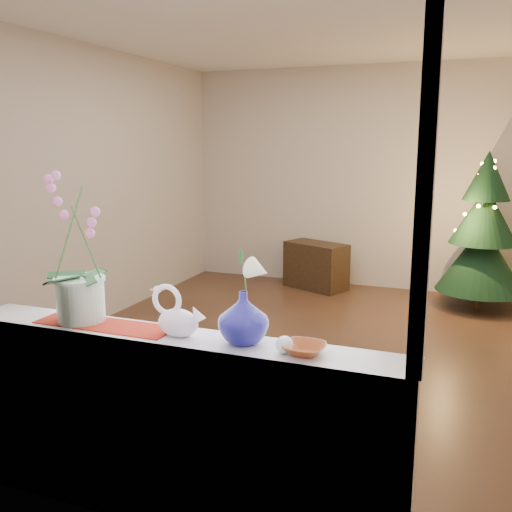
{
  "coord_description": "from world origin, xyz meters",
  "views": [
    {
      "loc": [
        1.25,
        -4.56,
        1.79
      ],
      "look_at": [
        0.03,
        -1.4,
        1.11
      ],
      "focal_mm": 40.0,
      "sensor_mm": 36.0,
      "label": 1
    }
  ],
  "objects_px": {
    "blue_vase": "(243,313)",
    "amber_dish": "(304,350)",
    "xmas_tree": "(483,231)",
    "orchid_pot": "(77,248)",
    "swan": "(178,312)",
    "paperweight": "(284,345)",
    "side_table": "(316,266)"
  },
  "relations": [
    {
      "from": "orchid_pot",
      "to": "swan",
      "type": "distance_m",
      "value": 0.6
    },
    {
      "from": "swan",
      "to": "orchid_pot",
      "type": "bearing_deg",
      "value": -175.36
    },
    {
      "from": "paperweight",
      "to": "amber_dish",
      "type": "xyz_separation_m",
      "value": [
        0.08,
        0.02,
        -0.02
      ]
    },
    {
      "from": "paperweight",
      "to": "side_table",
      "type": "xyz_separation_m",
      "value": [
        -1.09,
        4.55,
        -0.67
      ]
    },
    {
      "from": "amber_dish",
      "to": "side_table",
      "type": "bearing_deg",
      "value": 104.44
    },
    {
      "from": "blue_vase",
      "to": "swan",
      "type": "bearing_deg",
      "value": -175.4
    },
    {
      "from": "blue_vase",
      "to": "amber_dish",
      "type": "xyz_separation_m",
      "value": [
        0.29,
        -0.04,
        -0.11
      ]
    },
    {
      "from": "amber_dish",
      "to": "side_table",
      "type": "xyz_separation_m",
      "value": [
        -1.17,
        4.53,
        -0.65
      ]
    },
    {
      "from": "paperweight",
      "to": "amber_dish",
      "type": "relative_size",
      "value": 0.49
    },
    {
      "from": "swan",
      "to": "paperweight",
      "type": "distance_m",
      "value": 0.53
    },
    {
      "from": "paperweight",
      "to": "orchid_pot",
      "type": "bearing_deg",
      "value": 177.25
    },
    {
      "from": "blue_vase",
      "to": "xmas_tree",
      "type": "height_order",
      "value": "xmas_tree"
    },
    {
      "from": "paperweight",
      "to": "xmas_tree",
      "type": "bearing_deg",
      "value": 79.57
    },
    {
      "from": "orchid_pot",
      "to": "side_table",
      "type": "relative_size",
      "value": 0.96
    },
    {
      "from": "orchid_pot",
      "to": "amber_dish",
      "type": "height_order",
      "value": "orchid_pot"
    },
    {
      "from": "amber_dish",
      "to": "orchid_pot",
      "type": "bearing_deg",
      "value": 178.57
    },
    {
      "from": "blue_vase",
      "to": "side_table",
      "type": "bearing_deg",
      "value": 101.05
    },
    {
      "from": "swan",
      "to": "amber_dish",
      "type": "height_order",
      "value": "swan"
    },
    {
      "from": "orchid_pot",
      "to": "amber_dish",
      "type": "distance_m",
      "value": 1.2
    },
    {
      "from": "blue_vase",
      "to": "amber_dish",
      "type": "height_order",
      "value": "blue_vase"
    },
    {
      "from": "xmas_tree",
      "to": "paperweight",
      "type": "bearing_deg",
      "value": -100.43
    },
    {
      "from": "paperweight",
      "to": "xmas_tree",
      "type": "xyz_separation_m",
      "value": [
        0.8,
        4.36,
        -0.1
      ]
    },
    {
      "from": "swan",
      "to": "paperweight",
      "type": "height_order",
      "value": "swan"
    },
    {
      "from": "swan",
      "to": "xmas_tree",
      "type": "distance_m",
      "value": 4.53
    },
    {
      "from": "amber_dish",
      "to": "side_table",
      "type": "relative_size",
      "value": 0.2
    },
    {
      "from": "orchid_pot",
      "to": "swan",
      "type": "bearing_deg",
      "value": -1.82
    },
    {
      "from": "paperweight",
      "to": "xmas_tree",
      "type": "relative_size",
      "value": 0.04
    },
    {
      "from": "paperweight",
      "to": "amber_dish",
      "type": "bearing_deg",
      "value": 15.89
    },
    {
      "from": "xmas_tree",
      "to": "side_table",
      "type": "bearing_deg",
      "value": 174.14
    },
    {
      "from": "swan",
      "to": "side_table",
      "type": "xyz_separation_m",
      "value": [
        -0.57,
        4.52,
        -0.75
      ]
    },
    {
      "from": "paperweight",
      "to": "xmas_tree",
      "type": "distance_m",
      "value": 4.43
    },
    {
      "from": "orchid_pot",
      "to": "xmas_tree",
      "type": "xyz_separation_m",
      "value": [
        1.87,
        4.31,
        -0.43
      ]
    }
  ]
}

